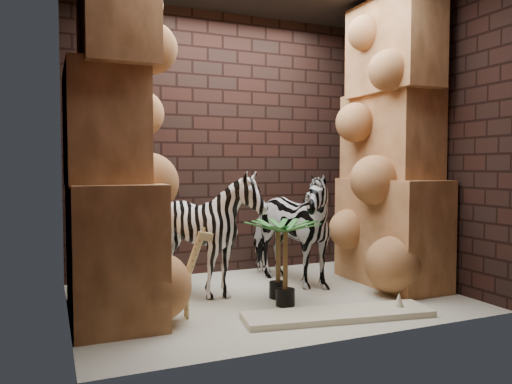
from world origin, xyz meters
name	(u,v)px	position (x,y,z in m)	size (l,w,h in m)	color
floor	(267,297)	(0.00, 0.00, 0.00)	(3.50, 3.50, 0.00)	beige
wall_back	(223,144)	(0.00, 1.25, 1.50)	(3.50, 3.50, 0.00)	black
wall_front	(342,128)	(0.00, -1.25, 1.50)	(3.50, 3.50, 0.00)	black
wall_left	(65,133)	(-1.75, 0.00, 1.50)	(3.00, 3.00, 0.00)	black
wall_right	(417,141)	(1.75, 0.00, 1.50)	(3.00, 3.00, 0.00)	black
rock_pillar_left	(111,134)	(-1.40, 0.00, 1.50)	(0.68, 1.30, 3.00)	tan
rock_pillar_right	(392,141)	(1.42, 0.00, 1.50)	(0.58, 1.25, 3.00)	tan
zebra_right	(286,219)	(0.40, 0.41, 0.69)	(0.62, 1.16, 1.37)	white
zebra_left	(207,240)	(-0.51, 0.26, 0.54)	(0.96, 1.19, 1.08)	white
giraffe_toy	(174,273)	(-0.96, -0.31, 0.38)	(0.39, 0.13, 0.76)	#E1CD86
palm_front	(278,259)	(0.09, -0.05, 0.37)	(0.36, 0.36, 0.74)	#1A571E
palm_back	(285,263)	(0.04, -0.31, 0.39)	(0.36, 0.36, 0.77)	#1A571E
surfboard	(338,314)	(0.28, -0.78, 0.03)	(1.57, 0.39, 0.05)	#ECE5C0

